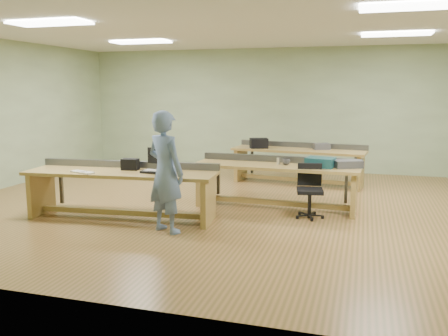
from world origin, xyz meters
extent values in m
plane|color=olive|center=(0.00, 0.00, 0.00)|extent=(10.00, 10.00, 0.00)
plane|color=silver|center=(0.00, 0.00, 3.00)|extent=(10.00, 10.00, 0.00)
cube|color=#A2BA8D|center=(0.00, 4.00, 1.50)|extent=(10.00, 0.04, 3.00)
cube|color=#A2BA8D|center=(0.00, -4.00, 1.50)|extent=(10.00, 0.04, 3.00)
cube|color=white|center=(-2.50, -1.50, 2.97)|extent=(1.20, 0.50, 0.03)
cube|color=white|center=(-2.50, 1.50, 2.97)|extent=(1.20, 0.50, 0.03)
cube|color=white|center=(2.50, -1.50, 2.97)|extent=(1.20, 0.50, 0.03)
cube|color=white|center=(2.50, 1.50, 2.97)|extent=(1.20, 0.50, 0.03)
cube|color=#A48545|center=(-1.55, -1.25, 0.72)|extent=(3.04, 1.06, 0.05)
cube|color=#A48545|center=(-2.94, -1.37, 0.35)|extent=(0.14, 0.70, 0.70)
cube|color=#A48545|center=(-0.17, -1.12, 0.35)|extent=(0.14, 0.70, 0.70)
cube|color=#A48545|center=(-1.55, -1.25, 0.10)|extent=(2.68, 0.34, 0.08)
cube|color=#4B4E52|center=(-1.59, -0.89, 0.81)|extent=(2.97, 0.35, 0.11)
cube|color=#A48545|center=(0.64, 0.06, 0.72)|extent=(2.80, 0.83, 0.05)
cube|color=#A48545|center=(-0.65, 0.10, 0.35)|extent=(0.10, 0.64, 0.70)
cube|color=#A48545|center=(1.92, 0.02, 0.35)|extent=(0.10, 0.64, 0.70)
cube|color=#A48545|center=(0.64, 0.06, 0.10)|extent=(2.48, 0.18, 0.08)
cube|color=#4B4E52|center=(0.65, 0.39, 0.81)|extent=(2.78, 0.17, 0.11)
cube|color=#A48545|center=(0.71, 2.27, 0.72)|extent=(2.86, 1.06, 0.05)
cube|color=#A48545|center=(-0.58, 2.42, 0.35)|extent=(0.15, 0.65, 0.70)
cube|color=#A48545|center=(2.00, 2.12, 0.35)|extent=(0.15, 0.65, 0.70)
cube|color=#A48545|center=(0.71, 2.27, 0.10)|extent=(2.49, 0.38, 0.08)
cube|color=#4B4E52|center=(0.75, 2.60, 0.81)|extent=(2.79, 0.40, 0.11)
imported|color=#647AA4|center=(-0.61, -1.70, 0.86)|extent=(0.74, 0.63, 1.72)
cube|color=black|center=(-1.03, -1.21, 0.77)|extent=(0.34, 0.29, 0.03)
cube|color=black|center=(-1.02, -1.09, 0.99)|extent=(0.31, 0.05, 0.24)
cube|color=beige|center=(-2.04, -1.54, 0.76)|extent=(0.43, 0.26, 0.02)
ellipsoid|color=white|center=(-0.74, -1.49, 0.79)|extent=(0.16, 0.18, 0.07)
cube|color=black|center=(-1.48, -1.08, 0.84)|extent=(0.28, 0.20, 0.18)
cylinder|color=black|center=(1.26, -0.39, 0.21)|extent=(0.06, 0.06, 0.42)
cube|color=black|center=(1.26, -0.39, 0.44)|extent=(0.46, 0.46, 0.06)
cube|color=black|center=(1.23, -0.20, 0.66)|extent=(0.38, 0.11, 0.36)
cylinder|color=black|center=(1.26, -0.39, 0.03)|extent=(0.53, 0.53, 0.06)
cube|color=#143D42|center=(1.37, 0.04, 0.83)|extent=(0.50, 0.41, 0.16)
cube|color=#3A3A3D|center=(1.80, 0.12, 0.81)|extent=(0.52, 0.44, 0.12)
imported|color=#3A3A3D|center=(0.80, 0.11, 0.80)|extent=(0.13, 0.13, 0.10)
cylinder|color=silver|center=(0.67, 0.13, 0.80)|extent=(0.07, 0.07, 0.11)
cube|color=black|center=(-0.13, 2.21, 0.86)|extent=(0.44, 0.39, 0.21)
cube|color=#3A3A3D|center=(1.18, 2.38, 0.81)|extent=(0.39, 0.34, 0.13)
camera|label=1|loc=(2.03, -7.72, 2.01)|focal=38.00mm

